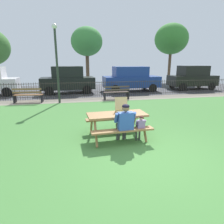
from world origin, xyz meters
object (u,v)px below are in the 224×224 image
Objects in this scene: park_bench_center at (116,93)px; parked_car_right at (192,77)px; parked_car_center at (131,79)px; child_at_table at (140,126)px; far_tree_midleft at (87,42)px; pizza_box_open at (122,110)px; far_tree_center at (171,39)px; parked_car_left at (68,80)px; picnic_table_foreground at (117,119)px; adult_at_table at (125,122)px; park_bench_left at (28,96)px; lamp_post_walkway at (56,56)px.

parked_car_right is at bearing 22.86° from park_bench_center.
parked_car_center is 1.12× the size of parked_car_right.
parked_car_center reaches higher than child_at_table.
pizza_box_open is at bearing -90.84° from far_tree_midleft.
pizza_box_open is 0.07× the size of far_tree_center.
pizza_box_open is 0.28× the size of park_bench_center.
far_tree_midleft is (-2.88, 6.42, 3.29)m from parked_car_center.
child_at_table is at bearing -77.51° from parked_car_left.
far_tree_center reaches higher than parked_car_left.
picnic_table_foreground is 9.88m from parked_car_center.
far_tree_center is at bearing 79.44° from parked_car_right.
far_tree_center is at bearing 58.68° from adult_at_table.
parked_car_left is at bearing 102.49° from child_at_table.
parked_car_center is (3.11, 9.18, 0.15)m from pizza_box_open.
park_bench_center is at bearing 77.12° from picnic_table_foreground.
park_bench_center is 0.28× the size of far_tree_midleft.
adult_at_table is 0.73× the size of park_bench_left.
park_bench_left is at bearing 166.50° from lamp_post_walkway.
child_at_table is 6.76m from park_bench_center.
park_bench_center is (1.42, 6.20, -0.18)m from picnic_table_foreground.
adult_at_table is at bearing -91.13° from far_tree_midleft.
parked_car_right is (10.37, -0.00, 0.00)m from parked_car_left.
parked_car_center is 9.98m from far_tree_center.
child_at_table is 12.79m from parked_car_right.
far_tree_center reaches higher than picnic_table_foreground.
far_tree_midleft is at bearing 180.00° from far_tree_center.
lamp_post_walkway is at bearing -97.44° from parked_car_left.
child_at_table is 0.21× the size of parked_car_left.
parked_car_right is (10.83, 3.53, -1.57)m from lamp_post_walkway.
park_bench_center is 3.68m from parked_car_center.
lamp_post_walkway is 11.50m from parked_car_right.
far_tree_midleft is 0.90× the size of far_tree_center.
park_bench_left is 11.12m from far_tree_midleft.
park_bench_left is (-3.83, 6.20, -0.18)m from picnic_table_foreground.
adult_at_table is 6.82m from park_bench_center.
picnic_table_foreground is at bearing -102.88° from park_bench_center.
picnic_table_foreground is at bearing -109.59° from parked_car_center.
parked_car_right is at bearing 46.96° from pizza_box_open.
adult_at_table is 16.62m from far_tree_midleft.
adult_at_table is at bearing 178.73° from child_at_table.
parked_car_right is at bearing 50.10° from child_at_table.
far_tree_midleft is at bearing 72.49° from parked_car_left.
parked_car_left reaches higher than parked_car_center.
child_at_table is (0.37, -0.62, -0.36)m from pizza_box_open.
park_bench_center is 10.33m from far_tree_midleft.
far_tree_midleft reaches higher than parked_car_right.
parked_car_right is 0.61× the size of far_tree_center.
park_bench_left is 0.41× the size of parked_car_left.
adult_at_table is 13.08m from parked_car_right.
far_tree_midleft reaches higher than child_at_table.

